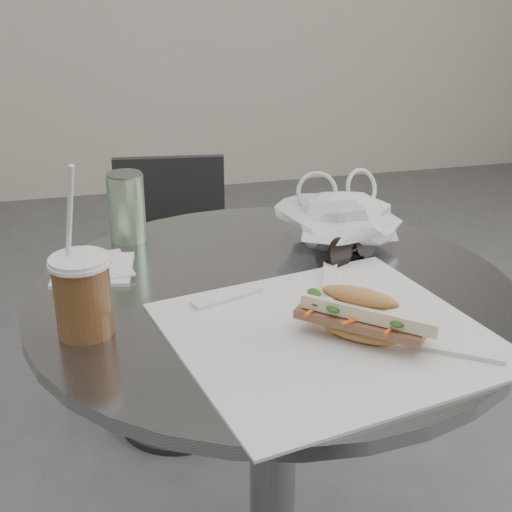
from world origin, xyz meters
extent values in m
cylinder|color=slate|center=(0.00, 0.20, 0.37)|extent=(0.08, 0.08, 0.71)
cylinder|color=slate|center=(0.00, 0.20, 0.73)|extent=(0.76, 0.76, 0.02)
cylinder|color=#313134|center=(-0.07, 0.92, 0.01)|extent=(0.34, 0.34, 0.02)
cylinder|color=#313134|center=(-0.07, 0.92, 0.22)|extent=(0.06, 0.06, 0.45)
cylinder|color=#313134|center=(-0.07, 0.92, 0.45)|extent=(0.38, 0.38, 0.02)
cube|color=#313134|center=(-0.05, 1.09, 0.58)|extent=(0.30, 0.06, 0.26)
cube|color=white|center=(0.03, 0.04, 0.74)|extent=(0.48, 0.46, 0.00)
ellipsoid|color=tan|center=(0.07, 0.02, 0.76)|extent=(0.21, 0.20, 0.02)
cube|color=brown|center=(0.07, 0.02, 0.77)|extent=(0.16, 0.15, 0.01)
ellipsoid|color=tan|center=(0.07, 0.03, 0.80)|extent=(0.21, 0.20, 0.04)
cylinder|color=brown|center=(-0.29, 0.14, 0.79)|extent=(0.08, 0.08, 0.10)
cylinder|color=white|center=(-0.29, 0.14, 0.85)|extent=(0.08, 0.08, 0.01)
cylinder|color=white|center=(-0.30, 0.14, 0.89)|extent=(0.04, 0.05, 0.19)
cylinder|color=black|center=(0.13, 0.26, 0.76)|extent=(0.05, 0.04, 0.05)
cylinder|color=black|center=(0.18, 0.29, 0.76)|extent=(0.05, 0.04, 0.05)
cube|color=black|center=(0.16, 0.27, 0.76)|extent=(0.02, 0.01, 0.01)
cube|color=white|center=(-0.27, 0.34, 0.74)|extent=(0.14, 0.14, 0.01)
cube|color=white|center=(-0.27, 0.34, 0.75)|extent=(0.13, 0.13, 0.00)
cylinder|color=#5FA35F|center=(-0.20, 0.46, 0.80)|extent=(0.07, 0.07, 0.12)
cylinder|color=slate|center=(-0.20, 0.46, 0.86)|extent=(0.06, 0.06, 0.00)
camera|label=1|loc=(-0.27, -0.75, 1.23)|focal=50.00mm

